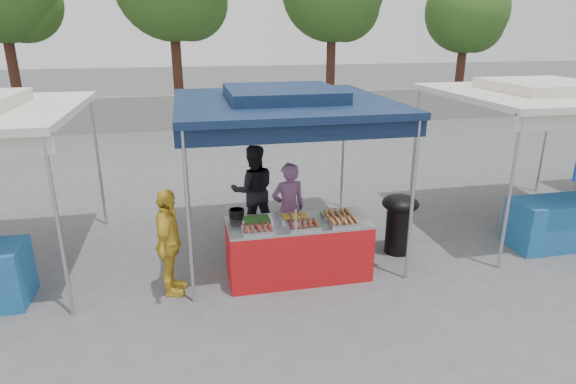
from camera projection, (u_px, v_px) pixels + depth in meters
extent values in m
plane|color=#545456|center=(296.00, 272.00, 7.10)|extent=(80.00, 80.00, 0.00)
cube|color=slate|center=(227.00, 111.00, 17.08)|extent=(40.00, 0.25, 1.20)
cylinder|color=#AFB0B7|center=(189.00, 221.00, 5.97)|extent=(0.05, 0.05, 2.30)
cylinder|color=#AFB0B7|center=(412.00, 203.00, 6.56)|extent=(0.05, 0.05, 2.30)
cylinder|color=#AFB0B7|center=(186.00, 159.00, 8.74)|extent=(0.05, 0.05, 2.30)
cylinder|color=#AFB0B7|center=(343.00, 151.00, 9.34)|extent=(0.05, 0.05, 2.30)
cube|color=#0F1F3D|center=(282.00, 102.00, 7.26)|extent=(3.20, 3.20, 0.10)
cube|color=#0F1F3D|center=(282.00, 94.00, 7.22)|extent=(1.65, 1.65, 0.18)
cube|color=#0F1F3D|center=(307.00, 132.00, 5.92)|extent=(3.20, 0.04, 0.25)
cylinder|color=#AFB0B7|center=(59.00, 231.00, 5.67)|extent=(0.05, 0.05, 2.30)
cylinder|color=#AFB0B7|center=(99.00, 164.00, 8.45)|extent=(0.05, 0.05, 2.30)
cylinder|color=#AFB0B7|center=(509.00, 196.00, 6.86)|extent=(0.05, 0.05, 2.30)
cylinder|color=#AFB0B7|center=(414.00, 147.00, 9.63)|extent=(0.05, 0.05, 2.30)
cylinder|color=#AFB0B7|center=(545.00, 140.00, 10.23)|extent=(0.05, 0.05, 2.30)
cube|color=beige|center=(542.00, 94.00, 8.15)|extent=(3.20, 3.20, 0.10)
cube|color=beige|center=(543.00, 86.00, 8.11)|extent=(1.65, 1.65, 0.18)
cube|color=#1D5A98|center=(564.00, 222.00, 7.86)|extent=(1.80, 0.70, 0.80)
cylinder|color=#3D2117|center=(12.00, 64.00, 17.25)|extent=(0.36, 0.36, 4.36)
sphere|color=#2F571D|center=(22.00, 3.00, 16.89)|extent=(2.74, 2.74, 2.74)
cylinder|color=#3D2117|center=(177.00, 62.00, 17.74)|extent=(0.36, 0.36, 4.43)
sphere|color=#2F571D|center=(190.00, 1.00, 17.36)|extent=(2.78, 2.78, 2.78)
cylinder|color=#3D2117|center=(331.00, 60.00, 19.27)|extent=(0.36, 0.36, 4.32)
sphere|color=#2F571D|center=(345.00, 6.00, 18.91)|extent=(2.71, 2.71, 2.71)
cylinder|color=#3D2117|center=(461.00, 68.00, 20.16)|extent=(0.36, 0.36, 3.63)
sphere|color=#2F571D|center=(467.00, 11.00, 19.43)|extent=(3.32, 3.32, 3.32)
sphere|color=#2F571D|center=(476.00, 24.00, 19.90)|extent=(2.28, 2.28, 2.28)
cube|color=#B51115|center=(298.00, 250.00, 6.88)|extent=(2.00, 0.80, 0.81)
cube|color=#AFB0B7|center=(298.00, 223.00, 6.74)|extent=(2.00, 0.80, 0.04)
cube|color=#BBBCC0|center=(258.00, 230.00, 6.38)|extent=(0.42, 0.30, 0.05)
cube|color=maroon|center=(258.00, 227.00, 6.37)|extent=(0.35, 0.25, 0.02)
cube|color=#BBBCC0|center=(304.00, 226.00, 6.51)|extent=(0.42, 0.30, 0.05)
cube|color=maroon|center=(304.00, 224.00, 6.49)|extent=(0.35, 0.25, 0.02)
cube|color=#BBBCC0|center=(344.00, 223.00, 6.62)|extent=(0.42, 0.30, 0.05)
cube|color=#A46338|center=(344.00, 220.00, 6.61)|extent=(0.35, 0.25, 0.02)
cube|color=#BBBCC0|center=(257.00, 221.00, 6.67)|extent=(0.42, 0.30, 0.05)
cube|color=#27521C|center=(257.00, 219.00, 6.65)|extent=(0.35, 0.25, 0.02)
cube|color=#BBBCC0|center=(294.00, 218.00, 6.80)|extent=(0.42, 0.30, 0.05)
cube|color=#C78A23|center=(295.00, 215.00, 6.79)|extent=(0.35, 0.25, 0.02)
cube|color=#BBBCC0|center=(337.00, 215.00, 6.90)|extent=(0.42, 0.30, 0.05)
cube|color=#A46338|center=(337.00, 212.00, 6.89)|extent=(0.35, 0.25, 0.02)
cylinder|color=black|center=(237.00, 214.00, 6.84)|extent=(0.22, 0.22, 0.13)
cylinder|color=#AFB0B7|center=(295.00, 226.00, 6.42)|extent=(0.09, 0.09, 0.11)
cylinder|color=black|center=(398.00, 230.00, 7.62)|extent=(0.40, 0.40, 0.77)
ellipsoid|color=black|center=(400.00, 203.00, 7.47)|extent=(0.58, 0.58, 0.26)
cube|color=#123998|center=(269.00, 251.00, 7.41)|extent=(0.52, 0.36, 0.31)
cube|color=#123998|center=(304.00, 244.00, 7.66)|extent=(0.52, 0.36, 0.31)
cube|color=#123998|center=(304.00, 226.00, 7.57)|extent=(0.48, 0.34, 0.29)
imported|color=#815279|center=(288.00, 209.00, 7.49)|extent=(0.59, 0.43, 1.49)
imported|color=black|center=(253.00, 190.00, 8.18)|extent=(0.77, 0.60, 1.59)
imported|color=gold|center=(169.00, 243.00, 6.32)|extent=(0.50, 0.91, 1.47)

